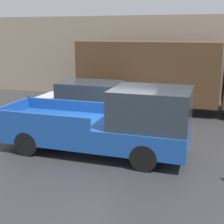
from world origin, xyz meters
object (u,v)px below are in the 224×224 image
Objects in this scene: delivery_truck at (162,74)px; newspaper_box at (169,90)px; pickup_truck at (111,123)px; car at (89,102)px.

delivery_truck reaches higher than newspaper_box.
pickup_truck is 5.03× the size of newspaper_box.
newspaper_box is (2.50, 5.18, -0.28)m from car.
delivery_truck reaches higher than car.
car is 5.76m from newspaper_box.
pickup_truck is 1.32× the size of car.
pickup_truck is 8.09m from newspaper_box.
newspaper_box is (0.64, 8.05, -0.39)m from pickup_truck.
car reaches higher than newspaper_box.
delivery_truck reaches higher than pickup_truck.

